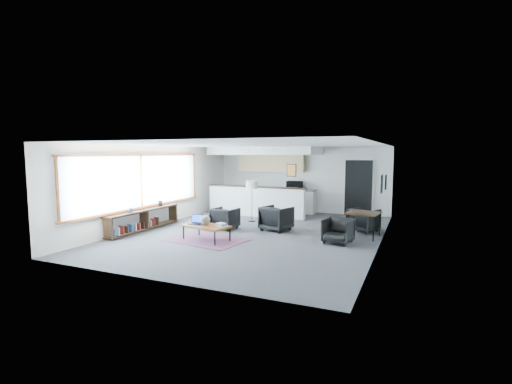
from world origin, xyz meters
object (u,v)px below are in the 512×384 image
at_px(armchair_right, 276,217).
at_px(dining_table, 364,215).
at_px(coffee_table, 206,226).
at_px(microwave, 295,184).
at_px(armchair_left, 225,217).
at_px(dining_chair_far, 364,221).
at_px(book_stack, 221,225).
at_px(dining_chair_near, 338,232).
at_px(floor_lamp, 252,186).
at_px(ceramic_pot, 205,220).
at_px(laptop, 196,221).

bearing_deg(armchair_right, dining_table, -163.44).
xyz_separation_m(coffee_table, microwave, (0.72, 5.53, 0.74)).
height_order(coffee_table, armchair_left, armchair_left).
bearing_deg(armchair_left, dining_chair_far, -157.03).
relative_size(book_stack, armchair_left, 0.44).
relative_size(dining_chair_near, dining_chair_far, 0.93).
xyz_separation_m(book_stack, armchair_right, (0.85, 1.91, -0.04)).
bearing_deg(coffee_table, armchair_right, 70.56).
relative_size(armchair_right, dining_chair_near, 1.36).
bearing_deg(microwave, dining_table, -48.70).
xyz_separation_m(floor_lamp, dining_table, (3.88, -0.98, -0.58)).
bearing_deg(floor_lamp, coffee_table, -89.39).
bearing_deg(floor_lamp, dining_table, -14.11).
relative_size(ceramic_pot, armchair_right, 0.34).
xyz_separation_m(coffee_table, dining_table, (3.85, 2.10, 0.26)).
distance_m(ceramic_pot, armchair_left, 1.56).
distance_m(armchair_right, microwave, 3.66).
bearing_deg(ceramic_pot, laptop, 167.30).
xyz_separation_m(coffee_table, armchair_right, (1.28, 1.98, 0.03)).
bearing_deg(floor_lamp, dining_chair_far, -2.25).
xyz_separation_m(coffee_table, armchair_left, (-0.26, 1.54, -0.01)).
bearing_deg(armchair_right, microwave, -67.23).
xyz_separation_m(ceramic_pot, armchair_right, (1.32, 1.97, -0.14)).
bearing_deg(laptop, book_stack, -2.98).
bearing_deg(coffee_table, floor_lamp, 104.13).
height_order(coffee_table, dining_chair_near, dining_chair_near).
xyz_separation_m(dining_chair_far, microwave, (-3.03, 2.60, 0.80)).
bearing_deg(dining_chair_near, ceramic_pot, -154.00).
height_order(book_stack, microwave, microwave).
bearing_deg(book_stack, dining_table, 30.71).
relative_size(coffee_table, armchair_right, 1.68).
xyz_separation_m(coffee_table, book_stack, (0.43, 0.07, 0.07)).
distance_m(floor_lamp, dining_chair_near, 4.00).
distance_m(coffee_table, microwave, 5.62).
bearing_deg(microwave, armchair_right, -82.11).
distance_m(book_stack, dining_table, 3.98).
xyz_separation_m(armchair_left, dining_chair_far, (4.01, 1.39, -0.04)).
bearing_deg(dining_table, laptop, -154.45).
relative_size(ceramic_pot, microwave, 0.48).
height_order(dining_table, dining_chair_far, dining_table).
distance_m(ceramic_pot, book_stack, 0.48).
relative_size(armchair_left, floor_lamp, 0.52).
height_order(floor_lamp, dining_chair_far, floor_lamp).
xyz_separation_m(dining_table, dining_chair_near, (-0.51, -0.98, -0.34)).
bearing_deg(book_stack, armchair_left, 115.08).
bearing_deg(dining_chair_far, dining_table, 118.74).
bearing_deg(coffee_table, microwave, 96.09).
distance_m(coffee_table, dining_chair_far, 4.76).
bearing_deg(armchair_right, ceramic_pot, 69.94).
height_order(armchair_left, dining_chair_far, armchair_left).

